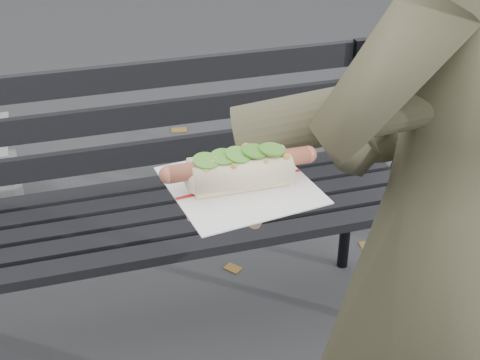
% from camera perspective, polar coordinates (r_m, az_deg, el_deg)
% --- Properties ---
extents(park_bench, '(1.50, 0.44, 0.88)m').
position_cam_1_polar(park_bench, '(2.03, -6.90, -0.63)').
color(park_bench, black).
rests_on(park_bench, ground).
extents(person, '(0.70, 0.53, 1.74)m').
position_cam_1_polar(person, '(1.28, 17.53, -4.34)').
color(person, '#494730').
rests_on(person, ground).
extents(held_hotdog, '(0.64, 0.30, 0.20)m').
position_cam_1_polar(held_hotdog, '(1.03, 9.99, 4.84)').
color(held_hotdog, '#494730').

